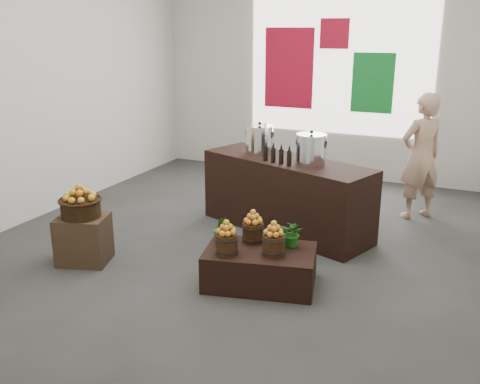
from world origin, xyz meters
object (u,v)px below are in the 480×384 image
at_px(stock_pot_center, 311,150).
at_px(wicker_basket, 81,208).
at_px(crate, 84,239).
at_px(display_table, 260,267).
at_px(shopper, 421,157).
at_px(counter, 286,195).
at_px(stock_pot_left, 260,140).

bearing_deg(stock_pot_center, wicker_basket, -139.75).
bearing_deg(crate, display_table, 8.20).
xyz_separation_m(display_table, shopper, (1.24, 2.86, 0.69)).
relative_size(stock_pot_center, shopper, 0.21).
distance_m(crate, shopper, 4.61).
height_order(wicker_basket, stock_pot_center, stock_pot_center).
relative_size(counter, stock_pot_center, 6.47).
distance_m(counter, stock_pot_left, 0.82).
bearing_deg(wicker_basket, stock_pot_center, 40.25).
bearing_deg(counter, crate, -112.62).
distance_m(crate, counter, 2.62).
bearing_deg(stock_pot_left, stock_pot_center, -19.98).
bearing_deg(crate, stock_pot_left, 57.80).
relative_size(wicker_basket, counter, 0.19).
distance_m(display_table, counter, 1.68).
height_order(stock_pot_center, shopper, shopper).
relative_size(counter, stock_pot_left, 6.47).
distance_m(stock_pot_left, stock_pot_center, 0.86).
distance_m(crate, stock_pot_center, 2.91).
bearing_deg(display_table, stock_pot_left, 99.72).
distance_m(counter, stock_pot_center, 0.76).
xyz_separation_m(stock_pot_left, shopper, (1.98, 1.07, -0.26)).
height_order(display_table, stock_pot_center, stock_pot_center).
height_order(display_table, counter, counter).
xyz_separation_m(crate, counter, (1.77, 1.93, 0.21)).
bearing_deg(stock_pot_center, stock_pot_left, 160.02).
bearing_deg(crate, wicker_basket, 0.00).
bearing_deg(counter, stock_pot_center, 0.00).
height_order(crate, stock_pot_center, stock_pot_center).
bearing_deg(shopper, wicker_basket, 0.21).
bearing_deg(display_table, counter, 87.32).
xyz_separation_m(stock_pot_center, shopper, (1.18, 1.36, -0.26)).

